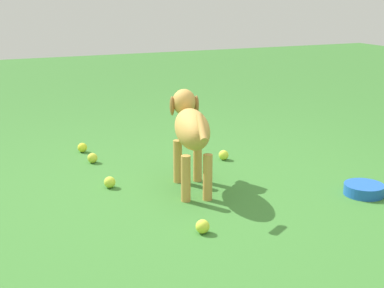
{
  "coord_description": "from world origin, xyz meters",
  "views": [
    {
      "loc": [
        1.07,
        2.42,
        1.09
      ],
      "look_at": [
        -0.1,
        -0.24,
        0.27
      ],
      "focal_mm": 51.16,
      "sensor_mm": 36.0,
      "label": 1
    }
  ],
  "objects_px": {
    "tennis_ball_3": "(203,226)",
    "tennis_ball_0": "(92,158)",
    "tennis_ball_1": "(110,182)",
    "tennis_ball_2": "(82,148)",
    "water_bowl": "(364,189)",
    "dog": "(191,128)",
    "tennis_ball_4": "(224,155)"
  },
  "relations": [
    {
      "from": "tennis_ball_3",
      "to": "tennis_ball_0",
      "type": "bearing_deg",
      "value": -80.59
    },
    {
      "from": "tennis_ball_1",
      "to": "tennis_ball_2",
      "type": "height_order",
      "value": "same"
    },
    {
      "from": "tennis_ball_2",
      "to": "tennis_ball_0",
      "type": "bearing_deg",
      "value": 91.26
    },
    {
      "from": "tennis_ball_2",
      "to": "water_bowl",
      "type": "height_order",
      "value": "tennis_ball_2"
    },
    {
      "from": "dog",
      "to": "tennis_ball_2",
      "type": "bearing_deg",
      "value": 37.28
    },
    {
      "from": "dog",
      "to": "water_bowl",
      "type": "distance_m",
      "value": 1.02
    },
    {
      "from": "tennis_ball_0",
      "to": "tennis_ball_4",
      "type": "height_order",
      "value": "same"
    },
    {
      "from": "tennis_ball_1",
      "to": "tennis_ball_2",
      "type": "distance_m",
      "value": 0.77
    },
    {
      "from": "tennis_ball_0",
      "to": "dog",
      "type": "bearing_deg",
      "value": 120.35
    },
    {
      "from": "tennis_ball_4",
      "to": "tennis_ball_0",
      "type": "bearing_deg",
      "value": -19.29
    },
    {
      "from": "tennis_ball_0",
      "to": "tennis_ball_2",
      "type": "bearing_deg",
      "value": -88.74
    },
    {
      "from": "water_bowl",
      "to": "tennis_ball_4",
      "type": "bearing_deg",
      "value": -64.73
    },
    {
      "from": "tennis_ball_4",
      "to": "water_bowl",
      "type": "relative_size",
      "value": 0.3
    },
    {
      "from": "tennis_ball_2",
      "to": "tennis_ball_4",
      "type": "distance_m",
      "value": 0.99
    },
    {
      "from": "dog",
      "to": "tennis_ball_4",
      "type": "xyz_separation_m",
      "value": [
        -0.42,
        -0.4,
        -0.32
      ]
    },
    {
      "from": "tennis_ball_2",
      "to": "tennis_ball_3",
      "type": "distance_m",
      "value": 1.56
    },
    {
      "from": "tennis_ball_0",
      "to": "tennis_ball_1",
      "type": "relative_size",
      "value": 1.0
    },
    {
      "from": "tennis_ball_0",
      "to": "tennis_ball_1",
      "type": "height_order",
      "value": "same"
    },
    {
      "from": "tennis_ball_2",
      "to": "tennis_ball_3",
      "type": "bearing_deg",
      "value": 98.0
    },
    {
      "from": "dog",
      "to": "tennis_ball_0",
      "type": "xyz_separation_m",
      "value": [
        0.4,
        -0.69,
        -0.32
      ]
    },
    {
      "from": "tennis_ball_0",
      "to": "tennis_ball_2",
      "type": "distance_m",
      "value": 0.27
    },
    {
      "from": "tennis_ball_1",
      "to": "tennis_ball_3",
      "type": "bearing_deg",
      "value": 106.85
    },
    {
      "from": "tennis_ball_1",
      "to": "tennis_ball_4",
      "type": "bearing_deg",
      "value": -165.63
    },
    {
      "from": "tennis_ball_4",
      "to": "water_bowl",
      "type": "xyz_separation_m",
      "value": [
        -0.42,
        0.89,
        -0.0
      ]
    },
    {
      "from": "tennis_ball_3",
      "to": "water_bowl",
      "type": "relative_size",
      "value": 0.3
    },
    {
      "from": "dog",
      "to": "tennis_ball_0",
      "type": "height_order",
      "value": "dog"
    },
    {
      "from": "dog",
      "to": "tennis_ball_0",
      "type": "distance_m",
      "value": 0.86
    },
    {
      "from": "tennis_ball_0",
      "to": "water_bowl",
      "type": "distance_m",
      "value": 1.71
    },
    {
      "from": "dog",
      "to": "tennis_ball_1",
      "type": "height_order",
      "value": "dog"
    },
    {
      "from": "dog",
      "to": "tennis_ball_3",
      "type": "distance_m",
      "value": 0.69
    },
    {
      "from": "tennis_ball_3",
      "to": "water_bowl",
      "type": "xyz_separation_m",
      "value": [
        -1.03,
        -0.09,
        -0.0
      ]
    },
    {
      "from": "dog",
      "to": "tennis_ball_3",
      "type": "xyz_separation_m",
      "value": [
        0.19,
        0.58,
        -0.32
      ]
    }
  ]
}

